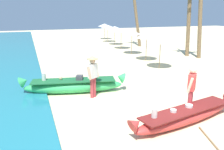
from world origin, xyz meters
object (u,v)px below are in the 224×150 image
paddle (218,149)px  person_tourist_customer (191,88)px  boat_green_midground (74,86)px  boat_red_foreground (186,115)px  person_vendor_hatted (93,74)px

paddle → person_tourist_customer: bearing=71.6°
boat_green_midground → paddle: boat_green_midground is taller
boat_red_foreground → boat_green_midground: (-2.73, 3.94, 0.06)m
boat_green_midground → person_vendor_hatted: 1.22m
boat_green_midground → paddle: bearing=-64.7°
boat_red_foreground → boat_green_midground: bearing=124.7°
person_tourist_customer → boat_red_foreground: bearing=-135.8°
person_tourist_customer → paddle: bearing=-108.4°
paddle → person_vendor_hatted: bearing=112.7°
boat_green_midground → person_vendor_hatted: size_ratio=2.60×
paddle → boat_red_foreground: bearing=83.4°
person_vendor_hatted → boat_red_foreground: bearing=-56.1°
person_tourist_customer → paddle: 2.24m
boat_red_foreground → paddle: (-0.17, -1.48, -0.23)m
boat_green_midground → paddle: (2.56, -5.42, -0.28)m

